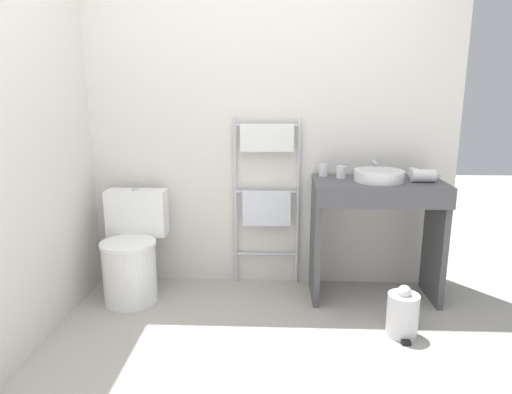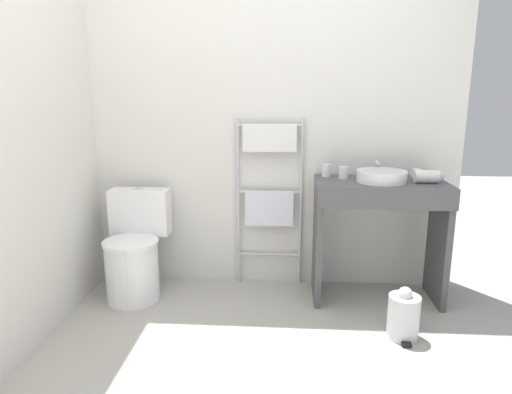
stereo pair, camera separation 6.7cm
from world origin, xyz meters
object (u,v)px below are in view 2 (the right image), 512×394
(trash_bin, at_px, (404,316))
(cup_near_edge, at_px, (344,173))
(toilet, at_px, (135,253))
(sink_basin, at_px, (382,176))
(hair_dryer, at_px, (427,176))
(cup_near_wall, at_px, (326,170))
(towel_radiator, at_px, (269,183))

(trash_bin, bearing_deg, cup_near_edge, 117.23)
(toilet, xyz_separation_m, cup_near_edge, (1.43, 0.16, 0.56))
(sink_basin, xyz_separation_m, trash_bin, (0.07, -0.50, -0.73))
(hair_dryer, xyz_separation_m, trash_bin, (-0.22, -0.50, -0.74))
(sink_basin, height_order, cup_near_wall, cup_near_wall)
(cup_near_edge, xyz_separation_m, trash_bin, (0.31, -0.60, -0.74))
(towel_radiator, xyz_separation_m, cup_near_wall, (0.40, -0.04, 0.11))
(trash_bin, bearing_deg, towel_radiator, 138.91)
(toilet, xyz_separation_m, towel_radiator, (0.92, 0.27, 0.45))
(trash_bin, bearing_deg, sink_basin, 98.39)
(sink_basin, relative_size, trash_bin, 1.02)
(sink_basin, distance_m, trash_bin, 0.89)
(sink_basin, xyz_separation_m, hair_dryer, (0.29, -0.00, 0.00))
(toilet, bearing_deg, towel_radiator, 16.34)
(sink_basin, bearing_deg, toilet, -177.90)
(cup_near_wall, distance_m, trash_bin, 1.08)
(towel_radiator, xyz_separation_m, sink_basin, (0.74, -0.21, 0.10))
(trash_bin, bearing_deg, cup_near_wall, 122.18)
(cup_near_wall, xyz_separation_m, cup_near_edge, (0.11, -0.07, -0.00))
(cup_near_edge, distance_m, hair_dryer, 0.54)
(towel_radiator, height_order, cup_near_edge, towel_radiator)
(towel_radiator, relative_size, sink_basin, 3.79)
(cup_near_wall, bearing_deg, towel_radiator, 173.58)
(cup_near_wall, xyz_separation_m, hair_dryer, (0.64, -0.17, -0.00))
(cup_near_edge, bearing_deg, toilet, -173.72)
(towel_radiator, relative_size, hair_dryer, 6.03)
(hair_dryer, height_order, trash_bin, hair_dryer)
(sink_basin, height_order, hair_dryer, hair_dryer)
(cup_near_edge, relative_size, trash_bin, 0.26)
(sink_basin, bearing_deg, trash_bin, -81.61)
(toilet, relative_size, hair_dryer, 3.65)
(hair_dryer, bearing_deg, toilet, -178.35)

